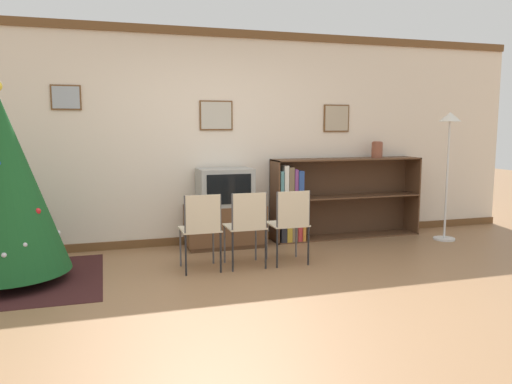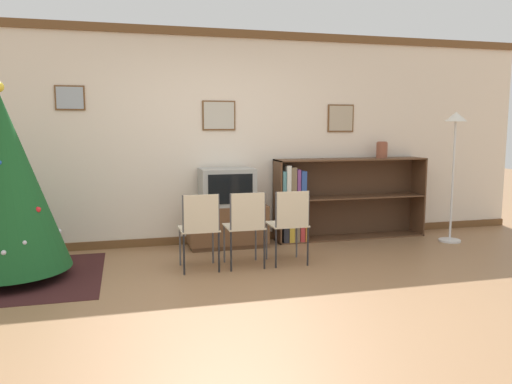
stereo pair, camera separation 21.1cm
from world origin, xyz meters
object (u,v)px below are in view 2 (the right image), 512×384
at_px(television, 227,187).
at_px(bookshelf, 325,201).
at_px(folding_chair_left, 200,227).
at_px(christmas_tree, 5,183).
at_px(folding_chair_center, 246,224).
at_px(vase, 382,150).
at_px(tv_console, 227,226).
at_px(folding_chair_right, 289,222).
at_px(standing_lamp, 455,143).

relative_size(television, bookshelf, 0.32).
height_order(folding_chair_left, bookshelf, bookshelf).
relative_size(christmas_tree, folding_chair_left, 2.33).
relative_size(television, folding_chair_center, 0.81).
xyz_separation_m(folding_chair_left, vase, (2.64, 1.06, 0.71)).
distance_m(christmas_tree, tv_console, 2.57).
xyz_separation_m(christmas_tree, tv_console, (2.34, 0.79, -0.69)).
bearing_deg(television, bookshelf, 3.28).
relative_size(folding_chair_center, folding_chair_right, 1.00).
bearing_deg(vase, television, -178.09).
bearing_deg(folding_chair_left, christmas_tree, 173.96).
distance_m(tv_console, vase, 2.35).
xyz_separation_m(television, vase, (2.15, 0.07, 0.43)).
bearing_deg(bookshelf, television, -176.72).
xyz_separation_m(television, folding_chair_center, (0.00, -0.99, -0.28)).
distance_m(television, folding_chair_left, 1.14).
xyz_separation_m(tv_console, standing_lamp, (2.88, -0.48, 1.03)).
bearing_deg(vase, folding_chair_right, -147.58).
xyz_separation_m(television, bookshelf, (1.34, 0.08, -0.24)).
bearing_deg(christmas_tree, folding_chair_center, -4.79).
bearing_deg(folding_chair_center, television, 90.00).
bearing_deg(folding_chair_left, folding_chair_right, 0.00).
distance_m(television, bookshelf, 1.36).
distance_m(folding_chair_left, folding_chair_right, 0.97).
relative_size(folding_chair_left, folding_chair_right, 1.00).
height_order(television, bookshelf, bookshelf).
distance_m(folding_chair_center, standing_lamp, 3.04).
distance_m(christmas_tree, bookshelf, 3.81).
bearing_deg(christmas_tree, bookshelf, 13.27).
xyz_separation_m(tv_console, television, (0.00, -0.00, 0.49)).
bearing_deg(tv_console, standing_lamp, -9.53).
relative_size(vase, standing_lamp, 0.13).
xyz_separation_m(bookshelf, standing_lamp, (1.54, -0.56, 0.78)).
xyz_separation_m(folding_chair_left, folding_chair_right, (0.97, 0.00, 0.00)).
height_order(christmas_tree, folding_chair_right, christmas_tree).
bearing_deg(vase, christmas_tree, -169.13).
xyz_separation_m(folding_chair_left, folding_chair_center, (0.49, 0.00, 0.00)).
distance_m(tv_console, bookshelf, 1.36).
relative_size(folding_chair_right, bookshelf, 0.39).
distance_m(christmas_tree, vase, 4.58).
height_order(christmas_tree, vase, christmas_tree).
distance_m(folding_chair_center, folding_chair_right, 0.49).
distance_m(tv_console, standing_lamp, 3.10).
xyz_separation_m(folding_chair_center, folding_chair_right, (0.49, 0.00, 0.00)).
distance_m(christmas_tree, folding_chair_right, 2.88).
relative_size(folding_chair_left, vase, 3.69).
xyz_separation_m(vase, standing_lamp, (0.72, -0.55, 0.10)).
bearing_deg(bookshelf, standing_lamp, -19.92).
relative_size(television, standing_lamp, 0.39).
bearing_deg(bookshelf, tv_console, -176.83).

